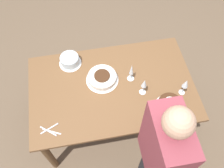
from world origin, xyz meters
The scene contains 10 objects.
ground_plane centered at (0.00, 0.00, 0.00)m, with size 12.00×12.00×0.00m, color brown.
dining_table centered at (0.00, 0.00, 0.67)m, with size 1.56×0.98×0.78m.
cake_center_white centered at (-0.08, 0.09, 0.81)m, with size 0.31×0.31×0.08m.
cake_front_chocolate centered at (0.47, -0.30, 0.82)m, with size 0.26×0.26×0.09m.
cake_back_decorated centered at (-0.36, 0.35, 0.83)m, with size 0.22×0.22×0.10m.
wine_glass_near centered at (0.19, 0.06, 0.92)m, with size 0.07×0.07×0.22m.
wine_glass_far centered at (0.63, -0.18, 0.93)m, with size 0.06×0.06×0.21m.
wine_glass_extra centered at (0.27, -0.11, 0.92)m, with size 0.06×0.06×0.21m.
fork_pile centered at (-0.60, -0.34, 0.78)m, with size 0.18×0.12×0.01m.
person_cutting centered at (0.22, -0.75, 1.01)m, with size 0.22×0.40×1.66m.
Camera 1 is at (-0.22, -1.20, 2.81)m, focal length 40.00 mm.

